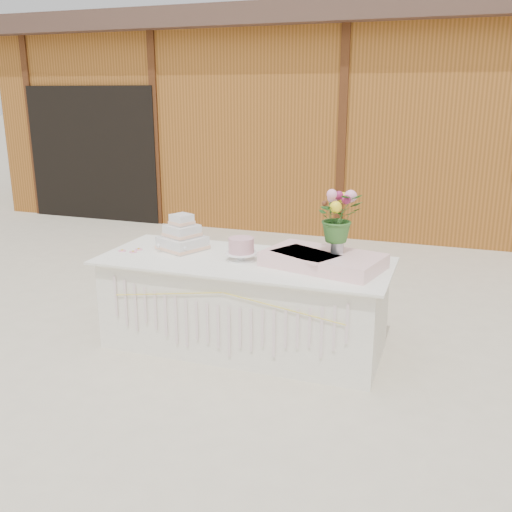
{
  "coord_description": "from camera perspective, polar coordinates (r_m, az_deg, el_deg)",
  "views": [
    {
      "loc": [
        1.58,
        -4.2,
        2.09
      ],
      "look_at": [
        0.0,
        0.3,
        0.72
      ],
      "focal_mm": 40.0,
      "sensor_mm": 36.0,
      "label": 1
    }
  ],
  "objects": [
    {
      "name": "ground",
      "position": [
        4.95,
        -1.17,
        -8.94
      ],
      "size": [
        80.0,
        80.0,
        0.0
      ],
      "primitive_type": "plane",
      "color": "beige",
      "rests_on": "ground"
    },
    {
      "name": "cake_table",
      "position": [
        4.8,
        -1.21,
        -4.77
      ],
      "size": [
        2.4,
        1.0,
        0.77
      ],
      "color": "white",
      "rests_on": "ground"
    },
    {
      "name": "pink_cake_stand",
      "position": [
        4.63,
        -1.48,
        0.82
      ],
      "size": [
        0.26,
        0.26,
        0.19
      ],
      "color": "white",
      "rests_on": "cake_table"
    },
    {
      "name": "satin_runner",
      "position": [
        4.5,
        6.73,
        -0.39
      ],
      "size": [
        1.0,
        0.72,
        0.11
      ],
      "primitive_type": "cube",
      "rotation": [
        0.0,
        0.0,
        -0.24
      ],
      "color": "#FFCDCD",
      "rests_on": "cake_table"
    },
    {
      "name": "loose_flowers",
      "position": [
        5.13,
        -11.95,
        0.84
      ],
      "size": [
        0.21,
        0.34,
        0.02
      ],
      "primitive_type": null,
      "rotation": [
        0.0,
        0.0,
        -0.26
      ],
      "color": "pink",
      "rests_on": "cake_table"
    },
    {
      "name": "bouquet",
      "position": [
        4.43,
        8.26,
        4.5
      ],
      "size": [
        0.46,
        0.44,
        0.39
      ],
      "primitive_type": "imported",
      "rotation": [
        0.0,
        0.0,
        0.57
      ],
      "color": "#366A2A",
      "rests_on": "flower_vase"
    },
    {
      "name": "wedding_cake",
      "position": [
        5.0,
        -7.38,
        1.83
      ],
      "size": [
        0.46,
        0.46,
        0.31
      ],
      "rotation": [
        0.0,
        0.0,
        -0.42
      ],
      "color": "silver",
      "rests_on": "cake_table"
    },
    {
      "name": "barn",
      "position": [
        10.33,
        10.79,
        13.46
      ],
      "size": [
        12.6,
        4.6,
        3.3
      ],
      "color": "#94551F",
      "rests_on": "ground"
    },
    {
      "name": "flower_vase",
      "position": [
        4.49,
        8.13,
        1.19
      ],
      "size": [
        0.1,
        0.1,
        0.14
      ],
      "primitive_type": "cylinder",
      "color": "#ABABB0",
      "rests_on": "satin_runner"
    }
  ]
}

